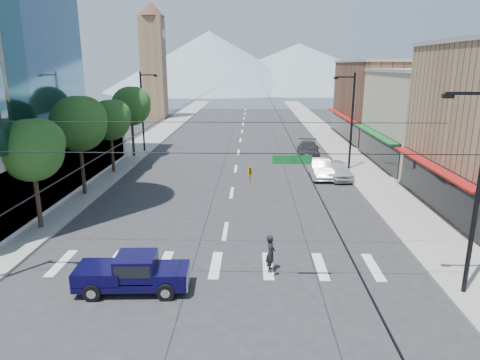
{
  "coord_description": "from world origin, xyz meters",
  "views": [
    {
      "loc": [
        1.58,
        -17.93,
        9.65
      ],
      "look_at": [
        0.86,
        6.73,
        3.0
      ],
      "focal_mm": 32.0,
      "sensor_mm": 36.0,
      "label": 1
    }
  ],
  "objects_px": {
    "parked_car_near": "(338,170)",
    "pedestrian": "(271,253)",
    "pickup_truck": "(132,272)",
    "parked_car_far": "(308,150)",
    "parked_car_mid": "(320,168)"
  },
  "relations": [
    {
      "from": "pedestrian",
      "to": "parked_car_mid",
      "type": "bearing_deg",
      "value": -10.29
    },
    {
      "from": "parked_car_near",
      "to": "pickup_truck",
      "type": "bearing_deg",
      "value": -128.83
    },
    {
      "from": "parked_car_near",
      "to": "parked_car_mid",
      "type": "distance_m",
      "value": 1.56
    },
    {
      "from": "pickup_truck",
      "to": "parked_car_near",
      "type": "height_order",
      "value": "pickup_truck"
    },
    {
      "from": "pedestrian",
      "to": "parked_car_near",
      "type": "bearing_deg",
      "value": -15.05
    },
    {
      "from": "parked_car_near",
      "to": "parked_car_mid",
      "type": "bearing_deg",
      "value": 154.26
    },
    {
      "from": "parked_car_far",
      "to": "parked_car_mid",
      "type": "bearing_deg",
      "value": -84.84
    },
    {
      "from": "parked_car_near",
      "to": "parked_car_far",
      "type": "height_order",
      "value": "parked_car_far"
    },
    {
      "from": "parked_car_far",
      "to": "pedestrian",
      "type": "bearing_deg",
      "value": -95.72
    },
    {
      "from": "pedestrian",
      "to": "parked_car_far",
      "type": "height_order",
      "value": "pedestrian"
    },
    {
      "from": "pedestrian",
      "to": "parked_car_far",
      "type": "relative_size",
      "value": 0.32
    },
    {
      "from": "pickup_truck",
      "to": "parked_car_mid",
      "type": "relative_size",
      "value": 1.02
    },
    {
      "from": "pedestrian",
      "to": "parked_car_far",
      "type": "bearing_deg",
      "value": -5.44
    },
    {
      "from": "pickup_truck",
      "to": "parked_car_far",
      "type": "bearing_deg",
      "value": 65.79
    },
    {
      "from": "parked_car_near",
      "to": "pedestrian",
      "type": "bearing_deg",
      "value": -116.37
    }
  ]
}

